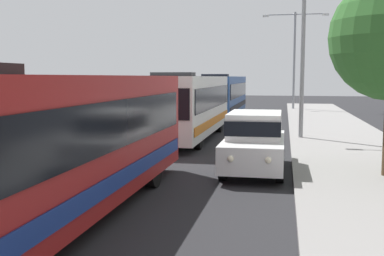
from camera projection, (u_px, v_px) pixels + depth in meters
bus_lead at (63, 140)px, 9.85m from camera, size 2.58×11.05×3.21m
bus_second_in_line at (189, 104)px, 22.73m from camera, size 2.58×10.75×3.21m
bus_middle at (222, 95)px, 34.95m from camera, size 2.58×12.34×3.21m
white_suv at (255, 140)px, 14.80m from camera, size 1.86×4.63×1.90m
streetlamp_mid at (303, 24)px, 21.65m from camera, size 5.48×0.28×8.82m
streetlamp_far at (294, 50)px, 41.76m from camera, size 5.78×0.28×8.63m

